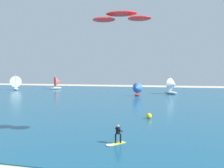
# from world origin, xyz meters

# --- Properties ---
(ocean) EXTENTS (160.00, 90.00, 0.10)m
(ocean) POSITION_xyz_m (0.00, 49.77, 0.05)
(ocean) COLOR navy
(ocean) RESTS_ON ground
(kitesurfer) EXTENTS (1.67, 1.88, 1.67)m
(kitesurfer) POSITION_xyz_m (1.38, 11.08, 0.70)
(kitesurfer) COLOR yellow
(kitesurfer) RESTS_ON ocean
(kite) EXTENTS (5.77, 2.27, 0.86)m
(kite) POSITION_xyz_m (1.28, 13.64, 11.64)
(kite) COLOR red
(sailboat_mid_left) EXTENTS (4.76, 4.58, 5.32)m
(sailboat_mid_left) POSITION_xyz_m (-35.74, 73.34, 2.53)
(sailboat_mid_left) COLOR silver
(sailboat_mid_left) RESTS_ON ocean
(sailboat_trailing) EXTENTS (4.61, 4.32, 5.13)m
(sailboat_trailing) POSITION_xyz_m (6.07, 61.87, 2.45)
(sailboat_trailing) COLOR silver
(sailboat_trailing) RESTS_ON ocean
(sailboat_leading) EXTENTS (4.75, 5.02, 5.59)m
(sailboat_leading) POSITION_xyz_m (-48.27, 66.12, 2.66)
(sailboat_leading) COLOR white
(sailboat_leading) RESTS_ON ocean
(sailboat_outermost) EXTENTS (2.94, 3.43, 3.94)m
(sailboat_outermost) POSITION_xyz_m (-3.09, 54.67, 1.91)
(sailboat_outermost) COLOR maroon
(sailboat_outermost) RESTS_ON ocean
(marker_buoy) EXTENTS (0.74, 0.74, 0.74)m
(marker_buoy) POSITION_xyz_m (3.04, 23.46, 0.47)
(marker_buoy) COLOR yellow
(marker_buoy) RESTS_ON ocean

